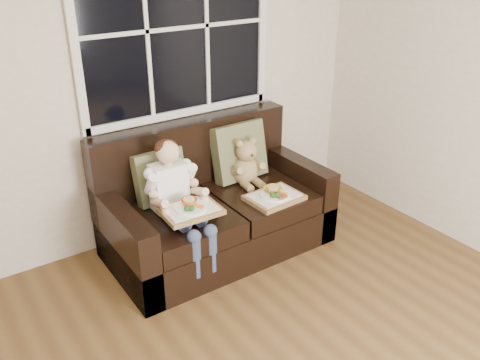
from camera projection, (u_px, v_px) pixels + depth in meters
room_walls at (379, 165)px, 1.67m from camera, size 4.52×5.02×2.71m
window_back at (177, 28)px, 3.78m from camera, size 1.62×0.04×1.37m
loveseat at (214, 210)px, 4.01m from camera, size 1.70×0.92×0.96m
pillow_left at (160, 177)px, 3.79m from camera, size 0.40×0.19×0.40m
pillow_right at (239, 151)px, 4.14m from camera, size 0.47×0.22×0.48m
child at (176, 191)px, 3.59m from camera, size 0.37×0.59×0.84m
teddy_bear at (246, 165)px, 4.08m from camera, size 0.24×0.30×0.40m
tray_left at (190, 209)px, 3.49m from camera, size 0.41×0.32×0.09m
tray_right at (274, 196)px, 3.87m from camera, size 0.42×0.33×0.09m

